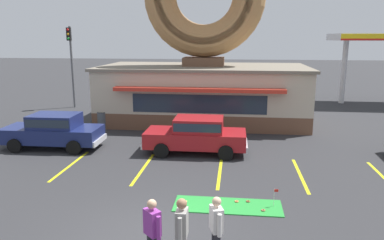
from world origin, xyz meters
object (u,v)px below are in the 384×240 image
object	(u,v)px
car_red	(197,134)
trash_bin	(102,120)
golf_ball	(216,204)
pedestrian_blue_sweater_man	(216,227)
pedestrian_hooded_kid	(182,232)
pedestrian_leather_jacket_man	(152,230)
traffic_light_pole	(71,56)
car_navy	(53,130)
putting_flag_pin	(275,193)

from	to	relation	value
car_red	trash_bin	size ratio (longest dim) A/B	4.68
golf_ball	car_red	bearing A→B (deg)	102.39
pedestrian_blue_sweater_man	trash_bin	distance (m)	13.96
pedestrian_hooded_kid	car_red	bearing A→B (deg)	93.90
car_red	trash_bin	bearing A→B (deg)	145.98
pedestrian_hooded_kid	pedestrian_leather_jacket_man	distance (m)	0.67
golf_ball	pedestrian_leather_jacket_man	xyz separation A→B (m)	(-1.22, -3.32, 0.84)
car_red	traffic_light_pole	xyz separation A→B (m)	(-10.08, 9.97, 2.84)
car_red	car_navy	bearing A→B (deg)	-179.88
car_navy	trash_bin	size ratio (longest dim) A/B	4.70
pedestrian_hooded_kid	traffic_light_pole	distance (m)	21.61
car_red	pedestrian_hooded_kid	bearing A→B (deg)	-86.10
car_navy	trash_bin	xyz separation A→B (m)	(0.92, 3.87, -0.37)
pedestrian_hooded_kid	trash_bin	distance (m)	14.00
pedestrian_leather_jacket_man	trash_bin	world-z (taller)	pedestrian_leather_jacket_man
golf_ball	car_red	world-z (taller)	car_red
putting_flag_pin	pedestrian_hooded_kid	bearing A→B (deg)	-123.87
golf_ball	putting_flag_pin	size ratio (longest dim) A/B	0.08
golf_ball	trash_bin	bearing A→B (deg)	127.08
putting_flag_pin	pedestrian_blue_sweater_man	distance (m)	3.48
car_red	pedestrian_leather_jacket_man	distance (m)	8.54
car_navy	pedestrian_hooded_kid	world-z (taller)	pedestrian_hooded_kid
pedestrian_blue_sweater_man	pedestrian_hooded_kid	size ratio (longest dim) A/B	0.93
putting_flag_pin	car_red	world-z (taller)	car_red
pedestrian_blue_sweater_man	trash_bin	bearing A→B (deg)	120.24
pedestrian_leather_jacket_man	traffic_light_pole	bearing A→B (deg)	118.39
car_red	pedestrian_hooded_kid	world-z (taller)	pedestrian_hooded_kid
traffic_light_pole	golf_ball	bearing A→B (deg)	-53.53
golf_ball	car_red	size ratio (longest dim) A/B	0.01
car_navy	pedestrian_blue_sweater_man	xyz separation A→B (m)	(7.94, -8.18, 0.00)
pedestrian_blue_sweater_man	pedestrian_leather_jacket_man	xyz separation A→B (m)	(-1.38, -0.35, 0.02)
car_red	pedestrian_blue_sweater_man	size ratio (longest dim) A/B	2.87
golf_ball	pedestrian_hooded_kid	bearing A→B (deg)	-99.36
pedestrian_blue_sweater_man	golf_ball	bearing A→B (deg)	93.04
putting_flag_pin	pedestrian_leather_jacket_man	size ratio (longest dim) A/B	0.34
pedestrian_hooded_kid	traffic_light_pole	xyz separation A→B (m)	(-10.67, 18.59, 2.76)
trash_bin	golf_ball	bearing A→B (deg)	-52.92
pedestrian_blue_sweater_man	pedestrian_hooded_kid	world-z (taller)	pedestrian_hooded_kid
pedestrian_blue_sweater_man	car_red	bearing A→B (deg)	99.05
trash_bin	pedestrian_blue_sweater_man	bearing A→B (deg)	-59.76
car_red	pedestrian_hooded_kid	xyz separation A→B (m)	(0.59, -8.63, 0.08)
pedestrian_blue_sweater_man	trash_bin	size ratio (longest dim) A/B	1.63
pedestrian_blue_sweater_man	traffic_light_pole	size ratio (longest dim) A/B	0.27
pedestrian_hooded_kid	pedestrian_leather_jacket_man	bearing A→B (deg)	172.95
pedestrian_blue_sweater_man	pedestrian_leather_jacket_man	world-z (taller)	pedestrian_leather_jacket_man
pedestrian_hooded_kid	pedestrian_blue_sweater_man	bearing A→B (deg)	31.25
golf_ball	car_red	xyz separation A→B (m)	(-1.15, 5.23, 0.82)
car_red	pedestrian_leather_jacket_man	world-z (taller)	pedestrian_leather_jacket_man
car_navy	pedestrian_hooded_kid	bearing A→B (deg)	-50.01
golf_ball	pedestrian_blue_sweater_man	size ratio (longest dim) A/B	0.03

